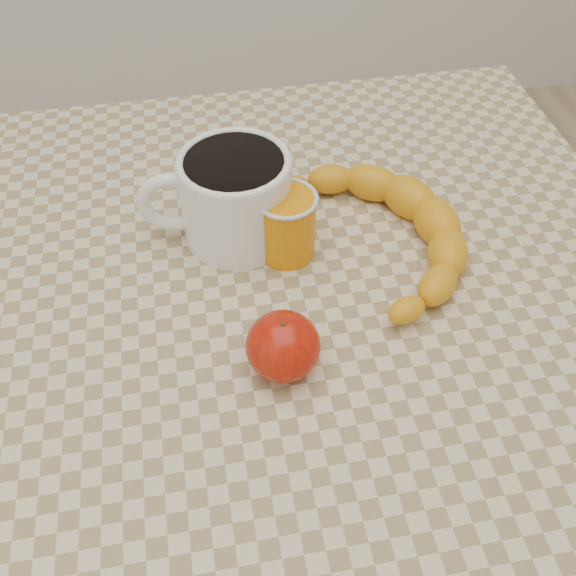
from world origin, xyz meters
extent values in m
plane|color=tan|center=(0.00, 0.00, 0.00)|extent=(3.00, 3.00, 0.00)
cube|color=beige|center=(0.00, 0.00, 0.73)|extent=(0.80, 0.80, 0.04)
cube|color=olive|center=(0.00, 0.00, 0.68)|extent=(0.74, 0.74, 0.06)
cylinder|color=olive|center=(-0.35, 0.35, 0.35)|extent=(0.05, 0.05, 0.71)
cylinder|color=olive|center=(0.35, 0.35, 0.35)|extent=(0.05, 0.05, 0.71)
cylinder|color=white|center=(-0.03, 0.11, 0.80)|extent=(0.13, 0.13, 0.10)
cylinder|color=black|center=(-0.03, 0.11, 0.84)|extent=(0.10, 0.10, 0.01)
torus|color=white|center=(-0.03, 0.11, 0.85)|extent=(0.12, 0.12, 0.01)
torus|color=white|center=(-0.10, 0.12, 0.80)|extent=(0.08, 0.02, 0.07)
cylinder|color=orange|center=(0.01, 0.07, 0.79)|extent=(0.06, 0.06, 0.07)
torus|color=silver|center=(0.01, 0.07, 0.82)|extent=(0.06, 0.06, 0.00)
ellipsoid|color=#8E0D04|center=(-0.02, -0.08, 0.78)|extent=(0.07, 0.07, 0.06)
cylinder|color=#382311|center=(-0.02, -0.08, 0.81)|extent=(0.01, 0.01, 0.01)
camera|label=1|loc=(-0.08, -0.41, 1.23)|focal=40.00mm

